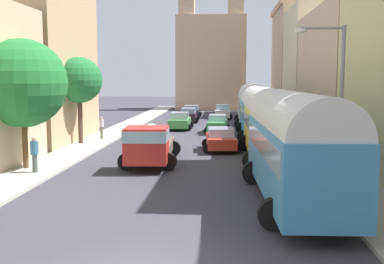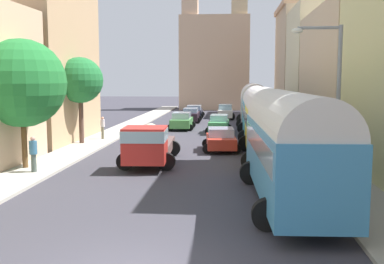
% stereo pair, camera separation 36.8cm
% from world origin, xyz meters
% --- Properties ---
extents(ground_plane, '(154.00, 154.00, 0.00)m').
position_xyz_m(ground_plane, '(0.00, 27.00, 0.00)').
color(ground_plane, '#393740').
extents(sidewalk_left, '(2.50, 70.00, 0.14)m').
position_xyz_m(sidewalk_left, '(-7.25, 27.00, 0.07)').
color(sidewalk_left, '#B2ACA0').
rests_on(sidewalk_left, ground).
extents(sidewalk_right, '(2.50, 70.00, 0.14)m').
position_xyz_m(sidewalk_right, '(7.25, 27.00, 0.07)').
color(sidewalk_right, gray).
rests_on(sidewalk_right, ground).
extents(building_left_2, '(4.05, 10.57, 11.19)m').
position_xyz_m(building_left_2, '(-10.53, 21.88, 5.60)').
color(building_left_2, tan).
rests_on(building_left_2, ground).
extents(building_right_2, '(4.68, 14.55, 9.67)m').
position_xyz_m(building_right_2, '(10.84, 24.19, 4.84)').
color(building_right_2, tan).
rests_on(building_right_2, ground).
extents(building_right_3, '(4.08, 10.01, 11.62)m').
position_xyz_m(building_right_3, '(10.54, 36.83, 5.81)').
color(building_right_3, beige).
rests_on(building_right_3, ground).
extents(building_right_4, '(5.84, 11.78, 13.55)m').
position_xyz_m(building_right_4, '(11.16, 48.36, 6.80)').
color(building_right_4, tan).
rests_on(building_right_4, ground).
extents(distant_church, '(10.12, 6.07, 21.66)m').
position_xyz_m(distant_church, '(-0.00, 57.91, 7.75)').
color(distant_church, tan).
rests_on(distant_church, ground).
extents(parked_bus_0, '(3.57, 9.93, 4.13)m').
position_xyz_m(parked_bus_0, '(4.60, 6.50, 2.28)').
color(parked_bus_0, teal).
rests_on(parked_bus_0, ground).
extents(parked_bus_1, '(3.37, 9.86, 4.06)m').
position_xyz_m(parked_bus_1, '(4.60, 15.50, 2.23)').
color(parked_bus_1, yellow).
rests_on(parked_bus_1, ground).
extents(parked_bus_2, '(3.34, 9.10, 4.00)m').
position_xyz_m(parked_bus_2, '(4.60, 24.50, 2.20)').
color(parked_bus_2, teal).
rests_on(parked_bus_2, ground).
extents(parked_bus_3, '(3.35, 8.16, 4.13)m').
position_xyz_m(parked_bus_3, '(4.60, 33.50, 2.29)').
color(parked_bus_3, silver).
rests_on(parked_bus_3, ground).
extents(cargo_truck_0, '(3.20, 7.35, 2.21)m').
position_xyz_m(cargo_truck_0, '(-1.90, 13.40, 1.17)').
color(cargo_truck_0, red).
rests_on(cargo_truck_0, ground).
extents(car_0, '(2.34, 4.06, 1.55)m').
position_xyz_m(car_0, '(-1.99, 30.47, 0.78)').
color(car_0, '#4A9148').
rests_on(car_0, ground).
extents(car_1, '(2.23, 4.33, 1.50)m').
position_xyz_m(car_1, '(-1.74, 37.21, 0.77)').
color(car_1, black).
rests_on(car_1, ground).
extents(car_2, '(2.42, 4.39, 1.43)m').
position_xyz_m(car_2, '(-1.88, 43.31, 0.73)').
color(car_2, '#1C2031').
rests_on(car_2, ground).
extents(car_3, '(2.55, 3.93, 1.47)m').
position_xyz_m(car_3, '(1.80, 18.63, 0.74)').
color(car_3, '#B63123').
rests_on(car_3, ground).
extents(car_4, '(2.26, 4.13, 1.55)m').
position_xyz_m(car_4, '(1.45, 28.16, 0.78)').
color(car_4, '#469D59').
rests_on(car_4, ground).
extents(car_5, '(2.23, 3.88, 1.69)m').
position_xyz_m(car_5, '(1.82, 41.29, 0.84)').
color(car_5, silver).
rests_on(car_5, ground).
extents(pedestrian_0, '(0.39, 0.39, 1.79)m').
position_xyz_m(pedestrian_0, '(-7.03, 22.58, 1.03)').
color(pedestrian_0, '#766F58').
rests_on(pedestrian_0, ground).
extents(pedestrian_1, '(0.42, 0.42, 1.87)m').
position_xyz_m(pedestrian_1, '(-7.00, 10.60, 1.06)').
color(pedestrian_1, '#44524C').
rests_on(pedestrian_1, ground).
extents(streetlamp_near, '(1.91, 0.28, 6.60)m').
position_xyz_m(streetlamp_near, '(6.24, 7.63, 3.96)').
color(streetlamp_near, gray).
rests_on(streetlamp_near, ground).
extents(roadside_tree_1, '(4.38, 4.38, 6.56)m').
position_xyz_m(roadside_tree_1, '(-7.90, 11.61, 4.37)').
color(roadside_tree_1, brown).
rests_on(roadside_tree_1, ground).
extents(roadside_tree_2, '(3.14, 3.14, 6.06)m').
position_xyz_m(roadside_tree_2, '(-7.90, 20.38, 4.46)').
color(roadside_tree_2, brown).
rests_on(roadside_tree_2, ground).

